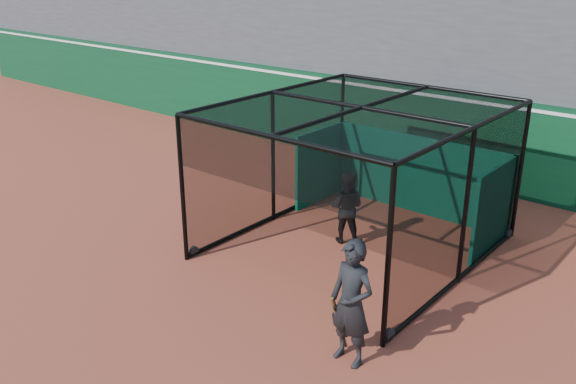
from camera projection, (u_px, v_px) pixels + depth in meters
The scene contains 6 objects.
ground at pixel (212, 287), 11.57m from camera, with size 120.00×120.00×0.00m, color #9A412C.
outfield_wall at pixel (430, 131), 17.20m from camera, with size 50.00×0.50×2.50m.
grandstand at pixel (496, 6), 18.76m from camera, with size 50.00×7.85×8.95m.
batting_cage at pixel (359, 180), 12.65m from camera, with size 4.82×5.57×3.07m.
batter at pixel (346, 208), 13.18m from camera, with size 0.78×0.61×1.60m, color black.
on_deck_player at pixel (351, 304), 9.10m from camera, with size 0.77×0.53×2.03m.
Camera 1 is at (7.62, -6.87, 5.83)m, focal length 38.00 mm.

